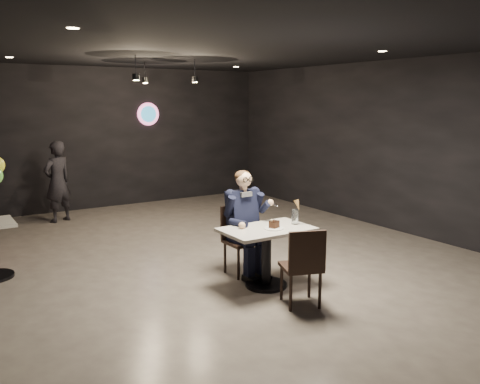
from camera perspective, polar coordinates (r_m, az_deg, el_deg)
floor at (r=7.61m, az=-2.53°, el=-7.33°), size 9.00×9.00×0.00m
wall_sign at (r=11.63m, az=-10.28°, el=8.61°), size 0.50×0.06×0.50m
pendant_lights at (r=9.06m, az=-9.18°, el=13.80°), size 1.40×1.20×0.36m
main_table at (r=6.36m, az=2.98°, el=-7.34°), size 1.10×0.70×0.75m
chair_far at (r=6.77m, az=0.28°, el=-5.48°), size 0.42×0.46×0.92m
chair_near at (r=5.83m, az=6.84°, el=-8.18°), size 0.55×0.58×0.92m
seated_man at (r=6.70m, az=0.28°, el=-3.34°), size 0.60×0.80×1.44m
dessert_plate at (r=6.22m, az=3.83°, el=-4.09°), size 0.24×0.24×0.01m
cake_slice at (r=6.22m, az=3.86°, el=-3.67°), size 0.13×0.12×0.08m
mint_leaf at (r=6.19m, az=3.97°, el=-3.35°), size 0.06×0.04×0.01m
sundae_glass at (r=6.46m, az=6.19°, el=-2.78°), size 0.08×0.08×0.19m
wafer_cone at (r=6.41m, az=6.50°, el=-1.48°), size 0.08×0.08×0.14m
passerby at (r=10.26m, az=-19.80°, el=1.10°), size 0.67×0.57×1.55m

